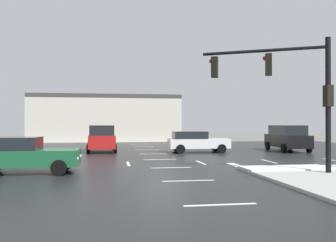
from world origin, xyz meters
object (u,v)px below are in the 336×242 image
at_px(sedan_white, 196,141).
at_px(suv_black, 287,137).
at_px(traffic_signal_mast, 290,83).
at_px(sedan_green, 22,154).
at_px(suv_red, 101,138).

xyz_separation_m(sedan_white, suv_black, (7.40, 0.21, 0.24)).
relative_size(traffic_signal_mast, sedan_white, 1.24).
relative_size(sedan_green, suv_black, 0.92).
height_order(sedan_white, sedan_green, same).
height_order(suv_red, sedan_green, suv_red).
bearing_deg(sedan_white, suv_red, 165.90).
height_order(sedan_white, suv_black, suv_black).
height_order(sedan_white, suv_red, suv_red).
bearing_deg(suv_black, sedan_green, 123.78).
relative_size(sedan_white, suv_red, 0.93).
xyz_separation_m(traffic_signal_mast, suv_black, (6.04, 11.82, -2.86)).
relative_size(traffic_signal_mast, suv_black, 1.15).
height_order(sedan_green, suv_black, suv_black).
bearing_deg(suv_black, traffic_signal_mast, 157.01).
bearing_deg(traffic_signal_mast, sedan_white, -56.42).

